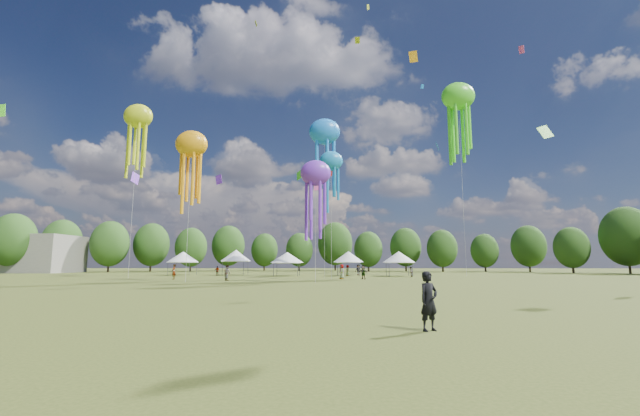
{
  "coord_description": "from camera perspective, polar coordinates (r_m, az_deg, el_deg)",
  "views": [
    {
      "loc": [
        4.58,
        -13.99,
        2.06
      ],
      "look_at": [
        3.59,
        15.0,
        6.0
      ],
      "focal_mm": 22.79,
      "sensor_mm": 36.0,
      "label": 1
    }
  ],
  "objects": [
    {
      "name": "ground",
      "position": [
        14.86,
        -16.61,
        -15.39
      ],
      "size": [
        300.0,
        300.0,
        0.0
      ],
      "primitive_type": "plane",
      "color": "#384416",
      "rests_on": "ground"
    },
    {
      "name": "treeline",
      "position": [
        77.1,
        -4.34,
        -4.38
      ],
      "size": [
        201.57,
        95.24,
        13.43
      ],
      "color": "#38281C",
      "rests_on": "ground"
    },
    {
      "name": "observer_main",
      "position": [
        13.24,
        15.04,
        -12.49
      ],
      "size": [
        0.79,
        0.71,
        1.81
      ],
      "primitive_type": "imported",
      "rotation": [
        0.0,
        0.0,
        0.53
      ],
      "color": "black",
      "rests_on": "ground"
    },
    {
      "name": "spectators_far",
      "position": [
        60.54,
        1.87,
        -8.85
      ],
      "size": [
        32.37,
        19.48,
        1.92
      ],
      "color": "gray",
      "rests_on": "ground"
    },
    {
      "name": "show_kites",
      "position": [
        60.7,
        3.24,
        10.27
      ],
      "size": [
        54.12,
        26.08,
        32.37
      ],
      "color": "orange",
      "rests_on": "ground"
    },
    {
      "name": "small_kites",
      "position": [
        60.43,
        -1.66,
        18.86
      ],
      "size": [
        75.94,
        58.01,
        46.17
      ],
      "color": "orange",
      "rests_on": "ground"
    },
    {
      "name": "festival_tents",
      "position": [
        68.52,
        -5.0,
        -6.84
      ],
      "size": [
        41.71,
        10.58,
        4.37
      ],
      "color": "#47474C",
      "rests_on": "ground"
    },
    {
      "name": "spectator_near",
      "position": [
        49.6,
        -12.91,
        -8.87
      ],
      "size": [
        1.12,
        1.12,
        1.83
      ],
      "primitive_type": "imported",
      "rotation": [
        0.0,
        0.0,
        2.36
      ],
      "color": "gray",
      "rests_on": "ground"
    }
  ]
}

